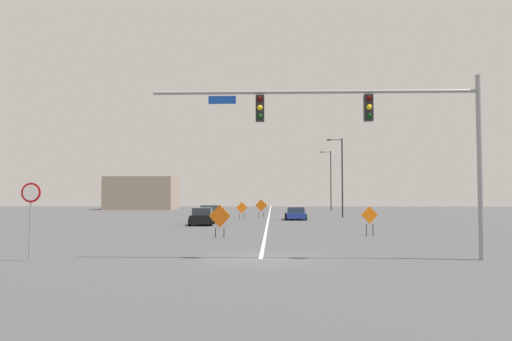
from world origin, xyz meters
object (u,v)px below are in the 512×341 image
(traffic_signal_assembly, at_px, (369,123))
(street_lamp_near_left, at_px, (330,178))
(car_silver_distant, at_px, (210,214))
(stop_sign, at_px, (31,206))
(car_black_approaching, at_px, (202,217))
(car_blue_near, at_px, (296,214))
(construction_sign_right_lane, at_px, (220,217))
(construction_sign_right_shoulder, at_px, (242,208))
(street_lamp_mid_right, at_px, (341,174))
(construction_sign_left_shoulder, at_px, (370,217))
(construction_sign_median_far, at_px, (261,206))

(traffic_signal_assembly, relative_size, street_lamp_near_left, 1.35)
(car_silver_distant, bearing_deg, stop_sign, -96.44)
(car_black_approaching, height_order, car_blue_near, car_black_approaching)
(construction_sign_right_lane, xyz_separation_m, car_blue_near, (5.45, 21.50, -0.58))
(street_lamp_near_left, relative_size, construction_sign_right_lane, 4.95)
(construction_sign_right_shoulder, bearing_deg, street_lamp_near_left, 66.15)
(traffic_signal_assembly, height_order, street_lamp_mid_right, street_lamp_mid_right)
(stop_sign, relative_size, street_lamp_mid_right, 0.33)
(traffic_signal_assembly, relative_size, construction_sign_left_shoulder, 7.10)
(construction_sign_median_far, relative_size, construction_sign_left_shoulder, 1.11)
(construction_sign_median_far, height_order, construction_sign_right_shoulder, construction_sign_median_far)
(car_silver_distant, bearing_deg, car_black_approaching, -89.47)
(street_lamp_mid_right, relative_size, construction_sign_left_shoulder, 4.88)
(construction_sign_right_lane, distance_m, car_blue_near, 22.19)
(street_lamp_mid_right, xyz_separation_m, construction_sign_right_shoulder, (-11.00, -4.19, -3.77))
(traffic_signal_assembly, distance_m, construction_sign_left_shoulder, 11.98)
(street_lamp_near_left, distance_m, construction_sign_right_shoulder, 31.32)
(stop_sign, xyz_separation_m, street_lamp_near_left, (18.54, 61.64, 3.15))
(stop_sign, xyz_separation_m, car_silver_distant, (3.24, 28.68, -1.38))
(construction_sign_right_shoulder, xyz_separation_m, car_black_approaching, (-2.69, -10.26, -0.44))
(traffic_signal_assembly, xyz_separation_m, car_blue_near, (-1.49, 31.21, -4.74))
(construction_sign_right_lane, relative_size, car_blue_near, 0.45)
(construction_sign_right_lane, bearing_deg, traffic_signal_assembly, -54.41)
(street_lamp_mid_right, distance_m, car_silver_distant, 16.81)
(stop_sign, relative_size, construction_sign_median_far, 1.47)
(street_lamp_near_left, relative_size, construction_sign_median_far, 4.74)
(traffic_signal_assembly, relative_size, car_black_approaching, 3.09)
(traffic_signal_assembly, bearing_deg, street_lamp_mid_right, 83.86)
(construction_sign_right_lane, bearing_deg, stop_sign, -119.89)
(car_black_approaching, xyz_separation_m, car_silver_distant, (-0.05, 5.71, 0.05))
(car_black_approaching, bearing_deg, street_lamp_mid_right, 46.55)
(car_blue_near, bearing_deg, traffic_signal_assembly, -87.26)
(construction_sign_right_shoulder, distance_m, car_black_approaching, 10.62)
(stop_sign, bearing_deg, construction_sign_left_shoulder, 38.20)
(stop_sign, xyz_separation_m, car_black_approaching, (3.29, 22.97, -1.43))
(stop_sign, relative_size, car_black_approaching, 0.71)
(traffic_signal_assembly, bearing_deg, construction_sign_left_shoulder, 79.15)
(construction_sign_left_shoulder, height_order, car_blue_near, construction_sign_left_shoulder)
(stop_sign, relative_size, car_blue_near, 0.69)
(traffic_signal_assembly, relative_size, car_silver_distant, 2.91)
(street_lamp_mid_right, distance_m, street_lamp_near_left, 24.27)
(stop_sign, bearing_deg, car_black_approaching, 81.85)
(stop_sign, height_order, construction_sign_right_lane, stop_sign)
(construction_sign_left_shoulder, bearing_deg, construction_sign_median_far, 106.62)
(construction_sign_right_lane, xyz_separation_m, car_silver_distant, (-2.87, 18.05, -0.48))
(stop_sign, height_order, car_black_approaching, stop_sign)
(construction_sign_median_far, relative_size, car_black_approaching, 0.48)
(traffic_signal_assembly, xyz_separation_m, construction_sign_right_shoulder, (-7.07, 32.32, -4.25))
(stop_sign, bearing_deg, car_blue_near, 70.21)
(construction_sign_left_shoulder, xyz_separation_m, car_blue_near, (-3.61, 20.19, -0.55))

